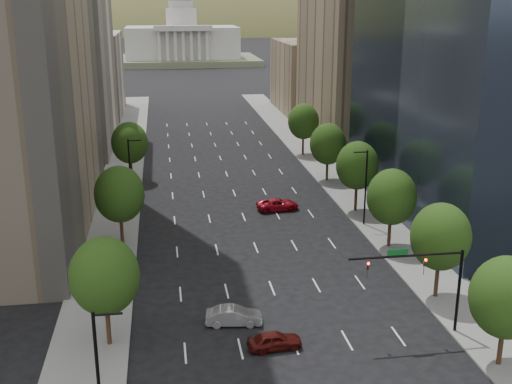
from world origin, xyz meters
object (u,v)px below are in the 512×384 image
traffic_signal (430,274)px  car_maroon (275,340)px  car_silver (234,316)px  car_red_far (278,204)px  capitol (182,42)px

traffic_signal → car_maroon: 12.94m
car_silver → car_red_far: size_ratio=0.87×
capitol → car_red_far: size_ratio=11.42×
traffic_signal → car_maroon: size_ratio=2.21×
capitol → car_silver: size_ratio=13.15×
car_red_far → capitol: bearing=-5.6°
traffic_signal → car_silver: 15.86m
capitol → car_maroon: bearing=-90.4°
traffic_signal → capitol: 219.99m
capitol → car_maroon: 220.24m
car_maroon → car_silver: size_ratio=0.90×
car_maroon → car_red_far: bearing=-16.5°
car_maroon → capitol: bearing=-6.1°
car_silver → traffic_signal: bearing=-97.8°
capitol → traffic_signal: bearing=-87.3°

